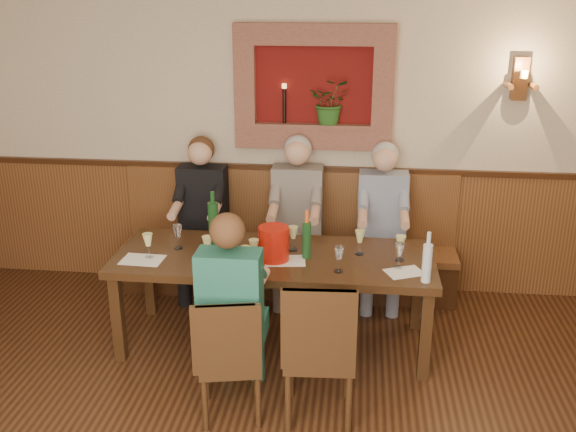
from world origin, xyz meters
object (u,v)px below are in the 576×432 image
water_bottle (427,262)px  person_chair_front (234,326)px  spittoon_bucket (274,244)px  dining_table (274,264)px  wine_bottle_green_a (307,239)px  chair_near_left (231,381)px  person_bench_right (381,239)px  bench (288,258)px  chair_near_right (319,377)px  wine_bottle_green_b (213,222)px  person_bench_left (202,231)px  person_bench_mid (296,233)px

water_bottle → person_chair_front: bearing=-160.8°
spittoon_bucket → dining_table: bearing=96.1°
spittoon_bucket → wine_bottle_green_a: (0.24, 0.06, 0.02)m
chair_near_left → person_chair_front: size_ratio=0.64×
person_bench_right → wine_bottle_green_a: bearing=-124.2°
dining_table → bench: 1.01m
spittoon_bucket → chair_near_right: bearing=-63.6°
person_chair_front → spittoon_bucket: size_ratio=5.36×
dining_table → water_bottle: water_bottle is taller
chair_near_left → chair_near_right: chair_near_right is taller
bench → water_bottle: size_ratio=8.28×
chair_near_left → wine_bottle_green_b: 1.35m
dining_table → person_bench_right: bearing=45.3°
chair_near_right → wine_bottle_green_a: size_ratio=2.67×
person_bench_right → water_bottle: 1.25m
bench → person_chair_front: 1.75m
person_bench_right → spittoon_bucket: size_ratio=5.55×
person_bench_left → spittoon_bucket: (0.77, -0.92, 0.28)m
person_bench_mid → person_chair_front: person_bench_mid is taller
wine_bottle_green_a → water_bottle: size_ratio=1.03×
dining_table → chair_near_left: chair_near_left is taller
person_bench_right → wine_bottle_green_a: (-0.58, -0.86, 0.31)m
person_bench_mid → spittoon_bucket: person_bench_mid is taller
bench → chair_near_right: bench is taller
person_bench_mid → wine_bottle_green_b: bearing=-131.8°
chair_near_right → person_bench_right: (0.43, 1.72, 0.30)m
bench → person_bench_mid: 0.31m
person_bench_right → spittoon_bucket: bearing=-131.6°
person_bench_mid → person_bench_right: (0.75, 0.00, -0.02)m
water_bottle → person_bench_mid: bearing=130.7°
chair_near_left → wine_bottle_green_b: size_ratio=2.06×
person_chair_front → spittoon_bucket: (0.17, 0.69, 0.31)m
person_bench_left → person_bench_right: size_ratio=1.01×
person_bench_right → water_bottle: person_bench_right is taller
dining_table → person_bench_left: (-0.77, 0.84, -0.08)m
person_bench_left → water_bottle: (1.86, -1.18, 0.30)m
person_bench_mid → person_bench_right: person_bench_mid is taller
person_bench_left → water_bottle: size_ratio=3.97×
bench → chair_near_left: size_ratio=3.41×
water_bottle → chair_near_right: bearing=-141.9°
person_bench_left → wine_bottle_green_a: 1.36m
person_bench_mid → wine_bottle_green_a: size_ratio=3.93×
person_bench_right → wine_bottle_green_b: bearing=-153.8°
chair_near_right → person_bench_right: 1.80m
dining_table → bench: bearing=90.0°
person_bench_mid → spittoon_bucket: (-0.07, -0.92, 0.27)m
spittoon_bucket → wine_bottle_green_b: bearing=152.2°
dining_table → person_chair_front: person_chair_front is taller
person_bench_mid → water_bottle: person_bench_mid is taller
chair_near_right → spittoon_bucket: (-0.40, 0.80, 0.59)m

